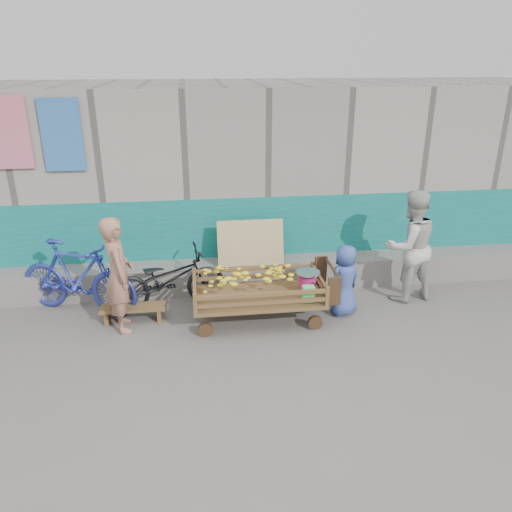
{
  "coord_description": "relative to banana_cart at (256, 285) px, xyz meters",
  "views": [
    {
      "loc": [
        -0.51,
        -4.78,
        3.45
      ],
      "look_at": [
        0.25,
        1.2,
        1.0
      ],
      "focal_mm": 35.0,
      "sensor_mm": 36.0,
      "label": 1
    }
  ],
  "objects": [
    {
      "name": "ground",
      "position": [
        -0.25,
        -1.27,
        -0.56
      ],
      "size": [
        80.0,
        80.0,
        0.0
      ],
      "primitive_type": "plane",
      "color": "#5E5C57",
      "rests_on": "ground"
    },
    {
      "name": "building_wall",
      "position": [
        -0.25,
        2.78,
        0.91
      ],
      "size": [
        12.0,
        3.5,
        3.0
      ],
      "color": "gray",
      "rests_on": "ground"
    },
    {
      "name": "banana_cart",
      "position": [
        0.0,
        0.0,
        0.0
      ],
      "size": [
        1.93,
        0.88,
        0.82
      ],
      "color": "#52381E",
      "rests_on": "ground"
    },
    {
      "name": "bench",
      "position": [
        -1.68,
        0.22,
        -0.39
      ],
      "size": [
        0.89,
        0.27,
        0.22
      ],
      "color": "#52381E",
      "rests_on": "ground"
    },
    {
      "name": "vendor_man",
      "position": [
        -1.79,
        0.05,
        0.23
      ],
      "size": [
        0.5,
        0.65,
        1.57
      ],
      "primitive_type": "imported",
      "rotation": [
        0.0,
        0.0,
        1.81
      ],
      "color": "#9E6954",
      "rests_on": "ground"
    },
    {
      "name": "woman",
      "position": [
        2.33,
        0.42,
        0.28
      ],
      "size": [
        0.92,
        0.78,
        1.68
      ],
      "primitive_type": "imported",
      "rotation": [
        0.0,
        0.0,
        3.33
      ],
      "color": "beige",
      "rests_on": "ground"
    },
    {
      "name": "child",
      "position": [
        1.26,
        0.06,
        -0.04
      ],
      "size": [
        0.6,
        0.51,
        1.03
      ],
      "primitive_type": "imported",
      "rotation": [
        0.0,
        0.0,
        3.58
      ],
      "color": "#39519F",
      "rests_on": "ground"
    },
    {
      "name": "bicycle_dark",
      "position": [
        -1.2,
        0.58,
        -0.12
      ],
      "size": [
        1.75,
        0.88,
        0.88
      ],
      "primitive_type": "imported",
      "rotation": [
        0.0,
        0.0,
        1.76
      ],
      "color": "black",
      "rests_on": "ground"
    },
    {
      "name": "bicycle_blue",
      "position": [
        -2.45,
        0.58,
        -0.02
      ],
      "size": [
        1.86,
        1.15,
        1.08
      ],
      "primitive_type": "imported",
      "rotation": [
        0.0,
        0.0,
        1.18
      ],
      "color": "#28369D",
      "rests_on": "ground"
    }
  ]
}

